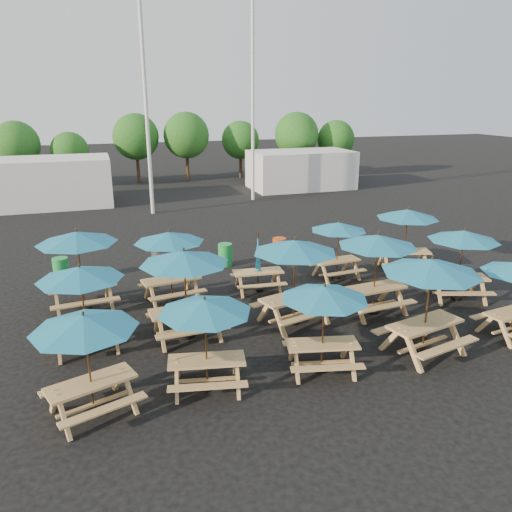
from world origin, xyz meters
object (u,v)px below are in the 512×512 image
object	(u,v)px
picnic_unit_4	(184,262)
picnic_unit_11	(338,229)
picnic_unit_3	(205,311)
picnic_unit_7	(295,251)
picnic_unit_8	(258,266)
waste_bin_2	(225,255)
picnic_unit_6	(324,297)
picnic_unit_10	(377,245)
waste_bin_1	(159,259)
picnic_unit_14	(407,217)
waste_bin_3	(279,249)
picnic_unit_0	(85,328)
picnic_unit_2	(77,242)
picnic_unit_13	(463,239)
picnic_unit_5	(169,241)
picnic_unit_1	(80,278)
waste_bin_0	(61,270)
picnic_unit_9	(431,271)

from	to	relation	value
picnic_unit_4	picnic_unit_11	size ratio (longest dim) A/B	1.16
picnic_unit_3	picnic_unit_7	size ratio (longest dim) A/B	0.82
picnic_unit_8	waste_bin_2	distance (m)	2.94
picnic_unit_7	picnic_unit_3	bearing A→B (deg)	-155.89
picnic_unit_6	picnic_unit_11	bearing A→B (deg)	72.80
picnic_unit_10	waste_bin_1	distance (m)	8.28
picnic_unit_11	picnic_unit_14	xyz separation A→B (m)	(2.73, -0.04, 0.25)
picnic_unit_4	waste_bin_3	world-z (taller)	picnic_unit_4
picnic_unit_4	picnic_unit_8	distance (m)	4.10
picnic_unit_11	waste_bin_3	size ratio (longest dim) A/B	2.45
picnic_unit_3	waste_bin_1	size ratio (longest dim) A/B	2.76
picnic_unit_0	picnic_unit_10	size ratio (longest dim) A/B	1.06
picnic_unit_4	picnic_unit_11	distance (m)	6.61
picnic_unit_3	waste_bin_3	distance (m)	9.62
picnic_unit_14	waste_bin_3	bearing A→B (deg)	161.81
picnic_unit_4	picnic_unit_7	size ratio (longest dim) A/B	0.85
picnic_unit_8	waste_bin_2	bearing A→B (deg)	102.13
picnic_unit_8	picnic_unit_14	xyz separation A→B (m)	(5.77, 0.25, 1.19)
picnic_unit_3	picnic_unit_11	world-z (taller)	picnic_unit_3
picnic_unit_10	waste_bin_2	bearing A→B (deg)	113.46
picnic_unit_2	picnic_unit_13	bearing A→B (deg)	-20.23
picnic_unit_5	picnic_unit_11	xyz separation A→B (m)	(5.92, 0.29, -0.19)
picnic_unit_1	picnic_unit_14	distance (m)	11.55
picnic_unit_2	picnic_unit_14	size ratio (longest dim) A/B	0.93
picnic_unit_4	picnic_unit_8	world-z (taller)	picnic_unit_4
picnic_unit_1	waste_bin_3	distance (m)	9.29
picnic_unit_14	waste_bin_0	size ratio (longest dim) A/B	3.23
picnic_unit_13	waste_bin_1	bearing A→B (deg)	163.66
picnic_unit_13	waste_bin_0	xyz separation A→B (m)	(-12.13, 5.61, -1.56)
picnic_unit_1	waste_bin_1	bearing A→B (deg)	62.14
picnic_unit_8	picnic_unit_13	xyz separation A→B (m)	(5.84, -2.65, 1.14)
picnic_unit_10	waste_bin_3	size ratio (longest dim) A/B	2.92
picnic_unit_4	picnic_unit_14	size ratio (longest dim) A/B	0.88
picnic_unit_14	picnic_unit_6	bearing A→B (deg)	-119.79
picnic_unit_4	waste_bin_1	size ratio (longest dim) A/B	2.85
picnic_unit_5	picnic_unit_8	size ratio (longest dim) A/B	1.19
picnic_unit_4	picnic_unit_9	bearing A→B (deg)	-29.15
picnic_unit_8	picnic_unit_10	bearing A→B (deg)	-40.19
picnic_unit_11	picnic_unit_2	bearing A→B (deg)	176.00
picnic_unit_4	waste_bin_0	size ratio (longest dim) A/B	2.85
picnic_unit_0	picnic_unit_3	distance (m)	2.43
picnic_unit_7	picnic_unit_13	distance (m)	5.66
picnic_unit_7	picnic_unit_9	xyz separation A→B (m)	(2.45, -2.66, 0.03)
picnic_unit_5	picnic_unit_4	bearing A→B (deg)	-99.40
picnic_unit_4	picnic_unit_6	world-z (taller)	picnic_unit_4
picnic_unit_4	picnic_unit_13	world-z (taller)	picnic_unit_4
picnic_unit_7	picnic_unit_11	xyz separation A→B (m)	(2.86, 2.97, -0.37)
picnic_unit_1	picnic_unit_4	world-z (taller)	picnic_unit_4
picnic_unit_5	picnic_unit_13	distance (m)	9.11
picnic_unit_1	picnic_unit_9	world-z (taller)	picnic_unit_9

